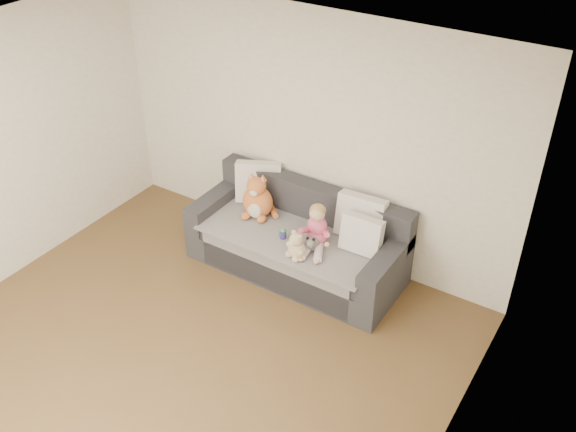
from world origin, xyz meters
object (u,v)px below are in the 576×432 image
object	(u,v)px
sofa	(298,243)
sippy_cup	(283,233)
toddler	(316,229)
plush_cat	(257,200)
teddy_bear	(296,247)

from	to	relation	value
sofa	sippy_cup	size ratio (longest dim) A/B	18.62
sofa	toddler	size ratio (longest dim) A/B	4.80
sofa	plush_cat	world-z (taller)	plush_cat
plush_cat	sippy_cup	world-z (taller)	plush_cat
sofa	toddler	xyz separation A→B (m)	(0.28, -0.13, 0.35)
toddler	teddy_bear	size ratio (longest dim) A/B	1.56
sippy_cup	plush_cat	bearing A→B (deg)	154.93
plush_cat	teddy_bear	size ratio (longest dim) A/B	1.73
teddy_bear	sippy_cup	world-z (taller)	teddy_bear
plush_cat	sippy_cup	xyz separation A→B (m)	(0.45, -0.21, -0.12)
toddler	sippy_cup	world-z (taller)	toddler
sofa	teddy_bear	distance (m)	0.53
teddy_bear	sippy_cup	size ratio (longest dim) A/B	2.48
sofa	toddler	world-z (taller)	toddler
sofa	plush_cat	xyz separation A→B (m)	(-0.50, 0.01, 0.35)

